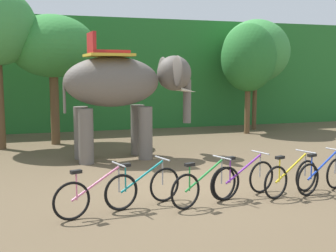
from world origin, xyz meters
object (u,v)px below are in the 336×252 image
elephant (123,86)px  bike_blue (322,175)px  bike_purple (244,179)px  tree_far_left (53,47)px  bike_yellow (291,178)px  bike_green (205,186)px  bike_pink (97,195)px  tree_center_right (249,58)px  bike_teal (143,187)px  tree_left (256,52)px

elephant → bike_blue: elephant is taller
bike_purple → bike_blue: same height
tree_far_left → bike_yellow: (4.61, -8.18, -3.14)m
bike_green → bike_blue: (2.81, 0.09, 0.00)m
bike_pink → bike_blue: (4.94, 0.08, 0.00)m
bike_green → bike_blue: bearing=1.7°
bike_purple → bike_pink: bearing=-174.9°
bike_purple → bike_blue: 1.81m
bike_pink → bike_yellow: (4.16, 0.07, 0.00)m
bike_pink → bike_yellow: bearing=1.0°
bike_pink → bike_green: 2.13m
bike_pink → bike_purple: size_ratio=0.99×
bike_blue → bike_yellow: bearing=-179.7°
tree_far_left → tree_center_right: 8.02m
bike_purple → bike_yellow: 1.04m
tree_far_left → bike_blue: 10.29m
bike_green → bike_yellow: 2.03m
bike_pink → bike_purple: same height
bike_pink → bike_green: size_ratio=1.01×
tree_far_left → bike_green: size_ratio=2.87×
bike_teal → bike_yellow: 3.22m
tree_left → bike_yellow: bearing=-114.0°
tree_left → bike_green: (-6.36, -9.79, -3.16)m
bike_teal → bike_yellow: bearing=-3.6°
tree_center_right → elephant: bearing=-149.0°
tree_center_right → bike_blue: size_ratio=2.84×
elephant → bike_yellow: elephant is taller
bike_pink → tree_far_left: bearing=93.2°
tree_center_right → bike_pink: (-7.55, -8.67, -2.84)m
bike_pink → bike_purple: (3.14, 0.28, 0.00)m
tree_far_left → tree_left: (8.94, 1.52, 0.02)m
elephant → bike_pink: (-1.47, -5.02, -1.82)m
tree_far_left → bike_blue: (5.40, -8.18, -3.14)m
elephant → bike_yellow: 5.92m
bike_green → tree_far_left: bearing=107.4°
elephant → bike_purple: 5.35m
elephant → bike_green: size_ratio=2.58×
bike_purple → tree_center_right: bearing=62.3°
elephant → bike_yellow: size_ratio=2.56×
tree_center_right → bike_yellow: size_ratio=2.85×
tree_center_right → bike_pink: tree_center_right is taller
bike_purple → bike_yellow: same height
tree_center_right → bike_pink: 11.84m
bike_teal → bike_yellow: size_ratio=1.00×
tree_center_right → tree_left: bearing=49.8°
tree_left → bike_pink: size_ratio=3.03×
tree_center_right → bike_purple: tree_center_right is taller
bike_teal → bike_blue: 4.00m
tree_center_right → bike_purple: size_ratio=2.81×
tree_left → bike_pink: bearing=-131.0°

